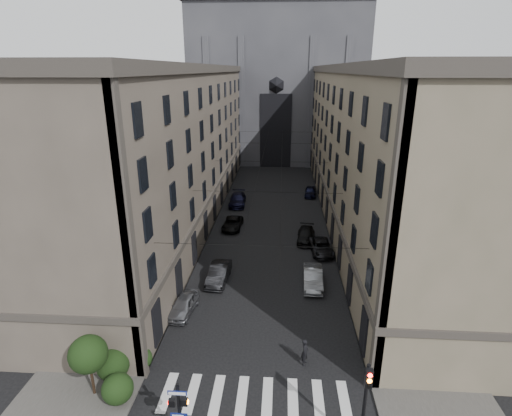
% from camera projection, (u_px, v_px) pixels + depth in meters
% --- Properties ---
extents(sidewalk_left, '(7.00, 80.00, 0.15)m').
position_uv_depth(sidewalk_left, '(192.00, 213.00, 53.44)').
color(sidewalk_left, '#383533').
rests_on(sidewalk_left, ground).
extents(sidewalk_right, '(7.00, 80.00, 0.15)m').
position_uv_depth(sidewalk_right, '(351.00, 217.00, 52.14)').
color(sidewalk_right, '#383533').
rests_on(sidewalk_right, ground).
extents(zebra_crossing, '(11.00, 3.20, 0.01)m').
position_uv_depth(zebra_crossing, '(255.00, 396.00, 23.60)').
color(zebra_crossing, beige).
rests_on(zebra_crossing, ground).
extents(building_left, '(13.60, 60.60, 18.85)m').
position_uv_depth(building_left, '(166.00, 144.00, 50.57)').
color(building_left, '#494138').
rests_on(building_left, ground).
extents(building_right, '(13.60, 60.60, 18.85)m').
position_uv_depth(building_right, '(381.00, 147.00, 48.91)').
color(building_right, brown).
rests_on(building_right, ground).
extents(gothic_tower, '(35.00, 23.00, 58.00)m').
position_uv_depth(gothic_tower, '(277.00, 72.00, 83.67)').
color(gothic_tower, '#2D2D33').
rests_on(gothic_tower, ground).
extents(pedestrian_signal_left, '(1.02, 0.38, 4.00)m').
position_uv_depth(pedestrian_signal_left, '(179.00, 411.00, 19.76)').
color(pedestrian_signal_left, black).
rests_on(pedestrian_signal_left, ground).
extents(traffic_light_right, '(0.34, 0.50, 5.20)m').
position_uv_depth(traffic_light_right, '(366.00, 398.00, 19.27)').
color(traffic_light_right, black).
rests_on(traffic_light_right, ground).
extents(shrub_cluster, '(3.90, 4.40, 3.90)m').
position_uv_depth(shrub_cluster, '(108.00, 365.00, 23.56)').
color(shrub_cluster, black).
rests_on(shrub_cluster, sidewalk_left).
extents(tram_wires, '(14.00, 60.00, 0.43)m').
position_uv_depth(tram_wires, '(271.00, 162.00, 50.08)').
color(tram_wires, black).
rests_on(tram_wires, ground).
extents(car_left_near, '(2.09, 4.22, 1.38)m').
position_uv_depth(car_left_near, '(184.00, 305.00, 31.49)').
color(car_left_near, slate).
rests_on(car_left_near, ground).
extents(car_left_midnear, '(1.91, 4.79, 1.55)m').
position_uv_depth(car_left_midnear, '(219.00, 273.00, 36.22)').
color(car_left_midnear, black).
rests_on(car_left_midnear, ground).
extents(car_left_midfar, '(2.36, 4.71, 1.28)m').
position_uv_depth(car_left_midfar, '(233.00, 224.00, 48.32)').
color(car_left_midfar, black).
rests_on(car_left_midfar, ground).
extents(car_left_far, '(2.37, 5.49, 1.58)m').
position_uv_depth(car_left_far, '(237.00, 200.00, 56.69)').
color(car_left_far, black).
rests_on(car_left_far, ground).
extents(car_right_near, '(1.78, 4.78, 1.56)m').
position_uv_depth(car_right_near, '(313.00, 278.00, 35.50)').
color(car_right_near, slate).
rests_on(car_right_near, ground).
extents(car_right_midnear, '(2.67, 4.93, 1.31)m').
position_uv_depth(car_right_midnear, '(321.00, 247.00, 41.88)').
color(car_right_midnear, black).
rests_on(car_right_midnear, ground).
extents(car_right_midfar, '(2.33, 4.84, 1.36)m').
position_uv_depth(car_right_midfar, '(306.00, 235.00, 44.75)').
color(car_right_midfar, black).
rests_on(car_right_midfar, ground).
extents(car_right_far, '(2.07, 4.33, 1.43)m').
position_uv_depth(car_right_far, '(310.00, 192.00, 60.71)').
color(car_right_far, black).
rests_on(car_right_far, ground).
extents(pedestrian, '(0.59, 0.76, 1.87)m').
position_uv_depth(pedestrian, '(305.00, 352.00, 25.93)').
color(pedestrian, black).
rests_on(pedestrian, ground).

